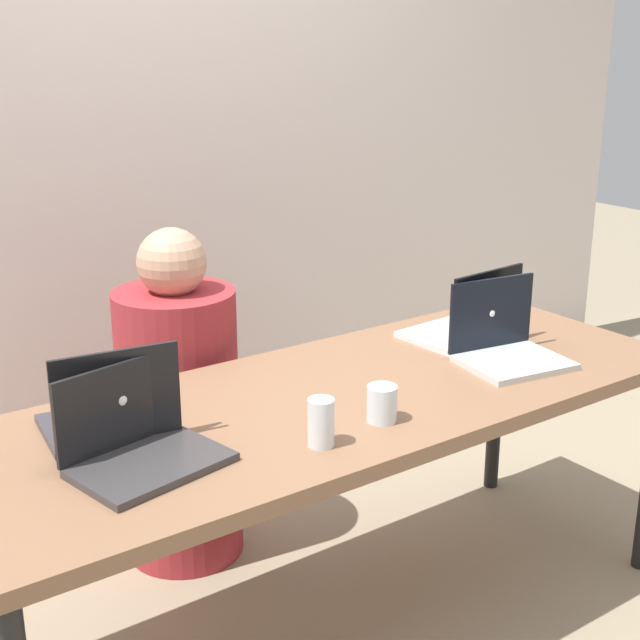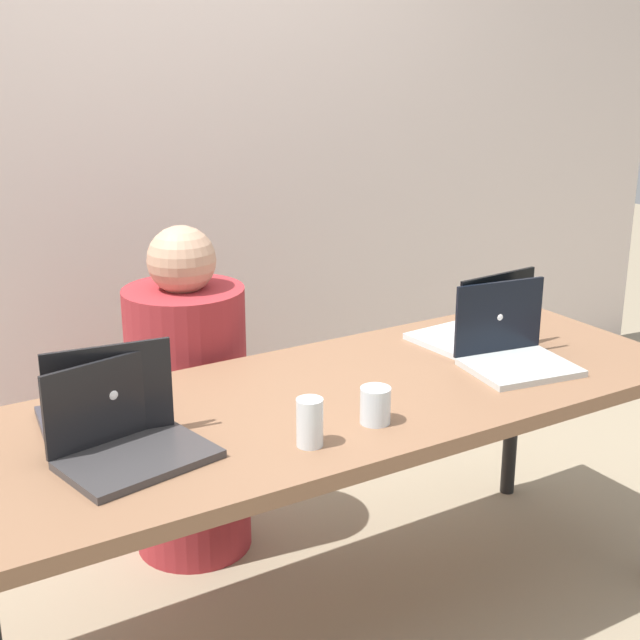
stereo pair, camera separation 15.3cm
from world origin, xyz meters
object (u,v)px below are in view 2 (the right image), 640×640
(person_at_center, at_px, (189,411))
(laptop_back_right, at_px, (476,328))
(water_glass_left, at_px, (310,425))
(laptop_back_left, at_px, (105,409))
(laptop_front_left, at_px, (128,438))
(water_glass_center, at_px, (375,408))
(laptop_front_right, at_px, (512,349))

(person_at_center, xyz_separation_m, laptop_back_right, (0.72, -0.49, 0.29))
(water_glass_left, bearing_deg, laptop_back_left, 138.13)
(person_at_center, height_order, laptop_front_left, person_at_center)
(person_at_center, relative_size, water_glass_left, 9.41)
(laptop_back_right, height_order, water_glass_center, laptop_back_right)
(laptop_front_right, distance_m, laptop_back_left, 1.12)
(person_at_center, height_order, laptop_back_right, person_at_center)
(laptop_back_left, relative_size, water_glass_left, 2.82)
(water_glass_left, bearing_deg, water_glass_center, 6.99)
(person_at_center, bearing_deg, laptop_back_right, 132.12)
(person_at_center, distance_m, laptop_back_left, 0.70)
(person_at_center, distance_m, water_glass_center, 0.85)
(laptop_back_right, distance_m, water_glass_center, 0.65)
(laptop_back_right, height_order, laptop_back_left, laptop_back_right)
(laptop_front_left, relative_size, laptop_back_right, 1.16)
(water_glass_center, bearing_deg, laptop_front_left, 167.02)
(laptop_back_right, xyz_separation_m, water_glass_left, (-0.77, -0.33, -0.00))
(laptop_front_right, xyz_separation_m, laptop_back_left, (-1.10, 0.19, 0.00))
(water_glass_left, bearing_deg, laptop_front_left, 157.29)
(laptop_back_right, relative_size, water_glass_left, 2.70)
(laptop_front_right, distance_m, laptop_back_right, 0.19)
(laptop_back_right, distance_m, water_glass_left, 0.84)
(laptop_back_right, height_order, water_glass_left, laptop_back_right)
(person_at_center, distance_m, laptop_front_left, 0.83)
(laptop_front_left, bearing_deg, laptop_back_left, 77.53)
(water_glass_left, bearing_deg, laptop_front_right, 10.56)
(laptop_back_left, xyz_separation_m, water_glass_left, (0.36, -0.33, -0.00))
(laptop_front_left, height_order, water_glass_left, laptop_front_left)
(laptop_back_left, bearing_deg, water_glass_left, 145.88)
(laptop_front_left, height_order, water_glass_center, laptop_front_left)
(laptop_front_left, bearing_deg, water_glass_center, -23.86)
(person_at_center, bearing_deg, water_glass_left, 72.87)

